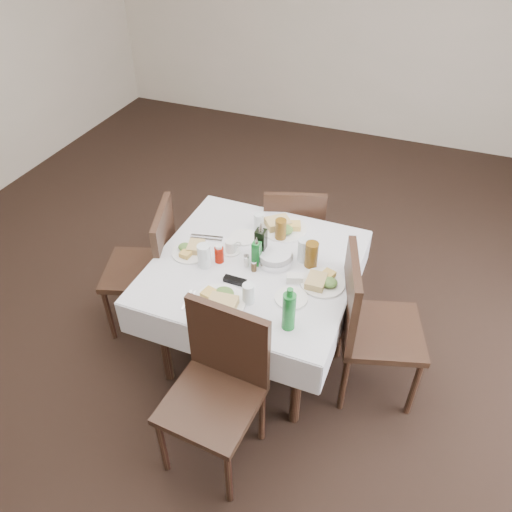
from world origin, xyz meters
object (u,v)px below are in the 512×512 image
Objects in this scene: water_e at (304,250)px; chair_north at (293,231)px; coffee_mug at (231,247)px; oil_cruet_dark at (261,243)px; water_s at (248,293)px; water_w at (204,256)px; bread_basket at (275,257)px; water_n at (259,222)px; chair_west at (151,262)px; dining_table at (254,275)px; chair_south at (219,380)px; oil_cruet_green at (257,253)px; chair_east at (367,320)px; ketchup_bottle at (219,254)px; green_bottle at (289,311)px.

chair_north is at bearing 112.81° from water_e.
oil_cruet_dark is at bearing 4.23° from coffee_mug.
water_s is at bearing -110.90° from water_e.
water_w is 0.20m from coffee_mug.
bread_basket is at bearing -152.21° from water_e.
chair_west is at bearing -152.80° from water_n.
dining_table is 0.22m from coffee_mug.
water_s is 0.45m from coffee_mug.
water_s is at bearing -21.08° from chair_west.
oil_cruet_green is at bearing 95.45° from chair_south.
dining_table is 1.19× the size of chair_east.
coffee_mug is at bearing -106.13° from chair_north.
water_w is (-0.53, -0.27, 0.00)m from water_e.
ketchup_bottle is (-0.22, -0.12, -0.05)m from oil_cruet_dark.
chair_north is at bearing 71.25° from water_w.
green_bottle is at bearing -73.81° from chair_north.
oil_cruet_green reaches higher than bread_basket.
oil_cruet_green is at bearing 178.01° from chair_east.
chair_west is 0.61m from ketchup_bottle.
chair_north is at bearing 89.54° from oil_cruet_green.
coffee_mug is at bearing 161.64° from dining_table.
water_n is at bearing -107.91° from chair_north.
water_w is at bearing -156.25° from oil_cruet_green.
ketchup_bottle is at bearing -150.12° from oil_cruet_dark.
water_e is (0.24, -0.58, 0.32)m from chair_north.
green_bottle reaches higher than chair_west.
water_s is (-0.62, -0.29, 0.25)m from chair_east.
chair_north is 1.01m from chair_east.
chair_south is 6.58× the size of water_w.
chair_east is (0.69, -0.74, 0.06)m from chair_north.
bread_basket is at bearing 26.24° from water_w.
chair_north is at bearing 73.87° from coffee_mug.
chair_west is 8.56× the size of coffee_mug.
bread_basket is at bearing 88.10° from chair_south.
green_bottle is at bearing -81.21° from water_e.
coffee_mug is at bearing 125.47° from water_s.
chair_north is 3.41× the size of green_bottle.
water_w is 0.67× the size of bread_basket.
dining_table is 1.25× the size of chair_west.
chair_south is at bearing -102.07° from water_e.
chair_north is 1.23m from green_bottle.
chair_north is 6.10× the size of water_w.
oil_cruet_green is at bearing 23.75° from water_w.
chair_west is 0.82m from oil_cruet_green.
chair_east is 8.84× the size of water_n.
ketchup_bottle is at bearing -104.81° from coffee_mug.
water_n is (-0.10, 0.34, 0.15)m from dining_table.
water_w is 0.68m from green_bottle.
water_n is 0.51× the size of bread_basket.
ketchup_bottle is (-0.28, 0.65, 0.27)m from chair_south.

